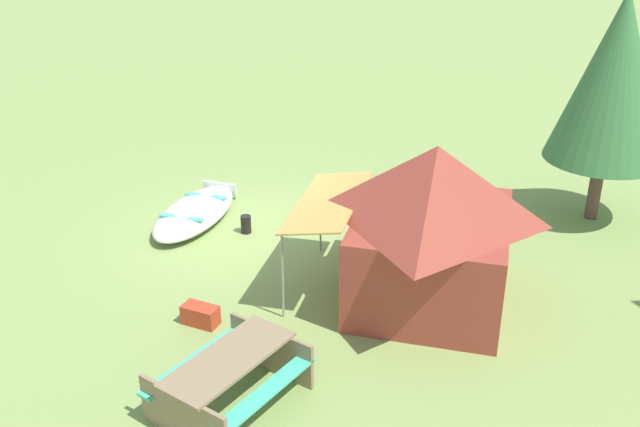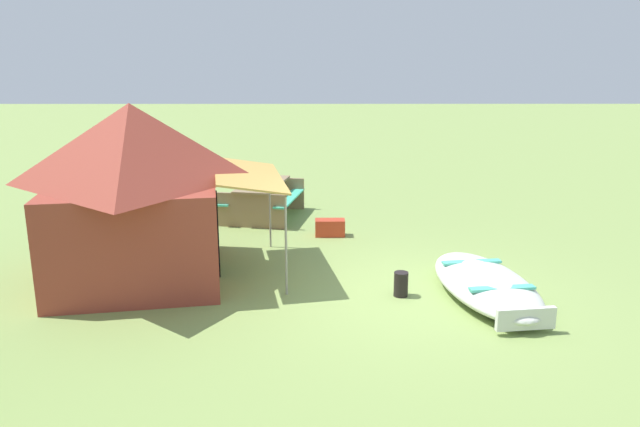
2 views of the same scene
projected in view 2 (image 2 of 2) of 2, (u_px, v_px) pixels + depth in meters
ground_plane at (402, 294)px, 9.07m from camera, size 80.00×80.00×0.00m
beached_rowboat at (486, 284)px, 8.94m from camera, size 2.96×1.59×0.38m
canvas_cabin_tent at (136, 189)px, 9.48m from camera, size 3.51×4.07×2.78m
picnic_table at (263, 196)px, 13.39m from camera, size 2.22×1.83×0.77m
cooler_box at (330, 228)px, 12.05m from camera, size 0.31×0.59×0.33m
fuel_can at (401, 284)px, 8.97m from camera, size 0.30×0.30×0.37m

